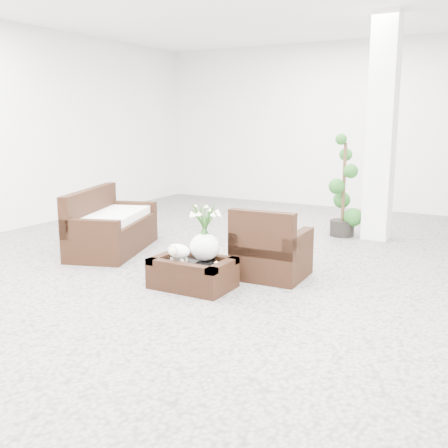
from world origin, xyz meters
The scene contains 9 objects.
ground centered at (0.00, 0.00, 0.00)m, with size 11.00×11.00×0.00m, color gray.
column centered at (1.20, 2.80, 1.75)m, with size 0.40×0.40×3.50m, color white.
coffee_table centered at (-0.01, -0.82, 0.16)m, with size 0.90×0.60×0.31m, color black.
sheep_figurine centered at (-0.13, -0.92, 0.42)m, with size 0.28×0.23×0.21m, color white.
planter_narcissus centered at (0.09, -0.72, 0.71)m, with size 0.44×0.44×0.80m, color white, non-canonical shape.
tealight centered at (0.29, -0.80, 0.33)m, with size 0.04×0.04×0.03m, color white.
armchair centered at (0.60, 0.02, 0.43)m, with size 0.81×0.78×0.87m, color black.
loveseat centered at (-1.95, 0.07, 0.45)m, with size 1.70×0.82×0.91m, color black.
topiary centered at (0.67, 2.70, 0.82)m, with size 0.44×0.44×1.64m, color #1B4A18, non-canonical shape.
Camera 1 is at (3.16, -5.73, 1.91)m, focal length 42.50 mm.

